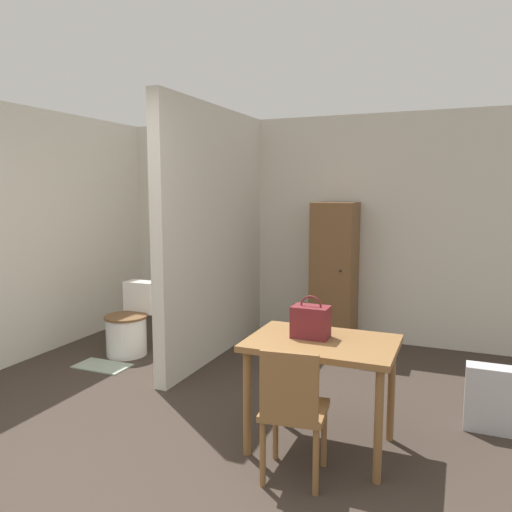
{
  "coord_description": "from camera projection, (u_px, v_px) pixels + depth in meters",
  "views": [
    {
      "loc": [
        1.72,
        -1.91,
        1.69
      ],
      "look_at": [
        0.13,
        1.92,
        1.14
      ],
      "focal_mm": 35.0,
      "sensor_mm": 36.0,
      "label": 1
    }
  ],
  "objects": [
    {
      "name": "ground_plane",
      "position": [
        94.0,
        512.0,
        2.63
      ],
      "size": [
        16.0,
        16.0,
        0.0
      ],
      "primitive_type": "plane",
      "color": "#382D26"
    },
    {
      "name": "wall_back",
      "position": [
        303.0,
        228.0,
        5.83
      ],
      "size": [
        5.49,
        0.12,
        2.5
      ],
      "color": "beige",
      "rests_on": "ground_plane"
    },
    {
      "name": "wall_left",
      "position": [
        27.0,
        234.0,
        4.99
      ],
      "size": [
        0.12,
        4.62,
        2.5
      ],
      "color": "beige",
      "rests_on": "ground_plane"
    },
    {
      "name": "partition_wall",
      "position": [
        215.0,
        234.0,
        5.03
      ],
      "size": [
        0.12,
        2.11,
        2.5
      ],
      "color": "beige",
      "rests_on": "ground_plane"
    },
    {
      "name": "dining_table",
      "position": [
        322.0,
        355.0,
        3.22
      ],
      "size": [
        0.94,
        0.66,
        0.73
      ],
      "color": "brown",
      "rests_on": "ground_plane"
    },
    {
      "name": "wooden_chair",
      "position": [
        293.0,
        409.0,
        2.85
      ],
      "size": [
        0.4,
        0.4,
        0.81
      ],
      "rotation": [
        0.0,
        0.0,
        0.11
      ],
      "color": "brown",
      "rests_on": "ground_plane"
    },
    {
      "name": "toilet",
      "position": [
        130.0,
        326.0,
        5.17
      ],
      "size": [
        0.43,
        0.58,
        0.72
      ],
      "color": "white",
      "rests_on": "ground_plane"
    },
    {
      "name": "handbag",
      "position": [
        311.0,
        321.0,
        3.25
      ],
      "size": [
        0.24,
        0.16,
        0.28
      ],
      "color": "maroon",
      "rests_on": "dining_table"
    },
    {
      "name": "wooden_cabinet",
      "position": [
        334.0,
        274.0,
        5.43
      ],
      "size": [
        0.45,
        0.49,
        1.56
      ],
      "color": "brown",
      "rests_on": "ground_plane"
    },
    {
      "name": "bath_mat",
      "position": [
        102.0,
        366.0,
        4.8
      ],
      "size": [
        0.52,
        0.3,
        0.01
      ],
      "color": "#99A899",
      "rests_on": "ground_plane"
    },
    {
      "name": "space_heater",
      "position": [
        491.0,
        399.0,
        3.5
      ],
      "size": [
        0.34,
        0.16,
        0.47
      ],
      "color": "#BCBCC1",
      "rests_on": "ground_plane"
    }
  ]
}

